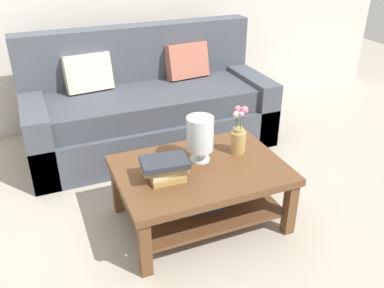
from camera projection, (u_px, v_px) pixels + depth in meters
The scene contains 6 objects.
ground_plane at pixel (174, 196), 3.19m from camera, with size 10.00×10.00×0.00m, color #ADA393.
couch at pixel (149, 108), 3.80m from camera, with size 2.19×0.90×1.06m.
coffee_table at pixel (200, 183), 2.79m from camera, with size 1.11×0.79×0.44m.
book_stack_main at pixel (165, 168), 2.58m from camera, with size 0.31×0.24×0.14m.
glass_hurricane_vase at pixel (200, 135), 2.72m from camera, with size 0.18×0.18×0.32m.
flower_pitcher at pixel (238, 135), 2.85m from camera, with size 0.11×0.11×0.35m.
Camera 1 is at (-0.88, -2.48, 1.86)m, focal length 38.58 mm.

